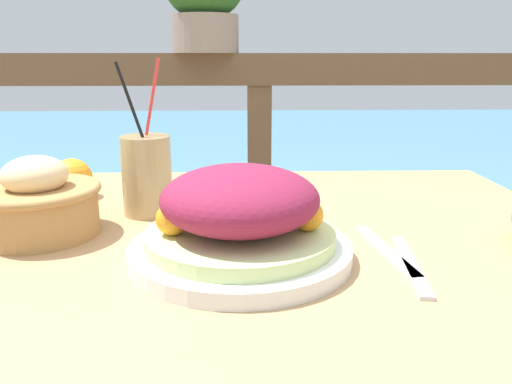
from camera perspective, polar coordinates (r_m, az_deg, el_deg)
patio_table at (r=0.71m, az=3.04°, el=-13.75°), size 0.92×0.94×0.70m
railing_fence at (r=1.51m, az=0.37°, el=6.79°), size 2.80×0.08×0.96m
sea_backdrop at (r=4.07m, az=-0.95°, el=4.10°), size 12.00×4.00×0.34m
salad_plate at (r=0.62m, az=-1.82°, el=-3.22°), size 0.28×0.28×0.12m
drink_glass at (r=0.82m, az=-12.36°, el=1.93°), size 0.08×0.08×0.25m
bread_basket at (r=0.77m, az=-23.66°, el=-1.12°), size 0.18×0.18×0.12m
fork at (r=0.68m, az=14.61°, el=-6.46°), size 0.04×0.18×0.00m
knife at (r=0.64m, az=17.24°, el=-7.94°), size 0.04×0.18×0.00m
orange_near_basket at (r=0.96m, az=-20.26°, el=1.50°), size 0.07×0.07×0.07m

